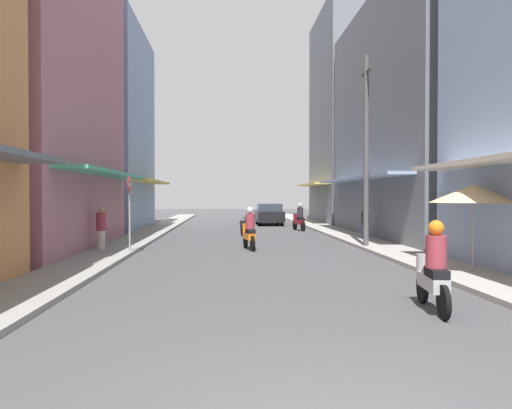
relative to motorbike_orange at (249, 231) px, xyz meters
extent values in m
plane|color=#424244|center=(0.08, 4.80, -0.70)|extent=(100.44, 100.44, 0.00)
cube|color=gray|center=(-4.81, 4.80, -0.64)|extent=(1.71, 53.65, 0.12)
cube|color=#9E9991|center=(4.98, 4.80, -0.64)|extent=(1.71, 53.65, 0.12)
cube|color=#B7727F|center=(-8.67, 0.32, 6.88)|extent=(6.00, 10.30, 15.16)
cube|color=#4CB28C|center=(-5.17, 0.32, 2.10)|extent=(1.10, 9.27, 0.12)
cube|color=#8CA5CC|center=(-8.67, 10.82, 5.09)|extent=(6.00, 8.83, 11.60)
cube|color=#EFD159|center=(-5.17, 10.82, 2.10)|extent=(1.10, 7.95, 0.12)
cube|color=slate|center=(8.83, 5.01, 4.96)|extent=(6.00, 13.86, 11.33)
cube|color=#8CA5CC|center=(5.33, 5.01, 2.10)|extent=(1.10, 12.48, 0.12)
cube|color=slate|center=(8.83, 16.80, 6.86)|extent=(6.00, 8.76, 15.13)
cube|color=#EFD159|center=(5.33, 16.80, 2.10)|extent=(1.10, 7.88, 0.12)
cylinder|color=black|center=(-0.11, 0.64, -0.42)|extent=(0.17, 0.57, 0.56)
cylinder|color=black|center=(0.10, -0.59, -0.42)|extent=(0.17, 0.57, 0.56)
cube|color=orange|center=(0.00, -0.02, -0.20)|extent=(0.44, 1.03, 0.24)
cube|color=black|center=(0.04, -0.22, 0.00)|extent=(0.37, 0.60, 0.14)
cylinder|color=orange|center=(-0.09, 0.52, 0.00)|extent=(0.28, 0.28, 0.45)
cylinder|color=black|center=(-0.09, 0.52, 0.25)|extent=(0.55, 0.12, 0.03)
cylinder|color=#99333F|center=(0.03, -0.17, 0.35)|extent=(0.34, 0.34, 0.55)
sphere|color=#B2B2B7|center=(0.03, -0.17, 0.75)|extent=(0.26, 0.26, 0.26)
cylinder|color=black|center=(3.14, 10.29, -0.42)|extent=(0.21, 0.56, 0.56)
cylinder|color=black|center=(3.44, 9.08, -0.42)|extent=(0.21, 0.56, 0.56)
cube|color=maroon|center=(3.30, 9.64, -0.20)|extent=(0.51, 1.04, 0.24)
cube|color=black|center=(3.35, 9.44, 0.00)|extent=(0.40, 0.61, 0.14)
cylinder|color=maroon|center=(3.17, 10.17, 0.00)|extent=(0.28, 0.28, 0.45)
cylinder|color=black|center=(3.17, 10.17, 0.25)|extent=(0.54, 0.16, 0.03)
cylinder|color=#262628|center=(3.34, 9.49, 0.35)|extent=(0.34, 0.34, 0.55)
sphere|color=#B2B2B7|center=(3.34, 9.49, 0.75)|extent=(0.26, 0.26, 0.26)
cylinder|color=black|center=(0.19, 4.89, -0.42)|extent=(0.18, 0.57, 0.56)
cylinder|color=black|center=(-0.05, 6.11, -0.42)|extent=(0.18, 0.57, 0.56)
cube|color=black|center=(0.06, 5.55, -0.20)|extent=(0.46, 1.03, 0.24)
cube|color=black|center=(0.02, 5.74, 0.00)|extent=(0.38, 0.60, 0.14)
cylinder|color=black|center=(0.16, 5.01, 0.00)|extent=(0.28, 0.28, 0.45)
cylinder|color=black|center=(0.16, 5.01, 0.25)|extent=(0.55, 0.13, 0.03)
cylinder|color=black|center=(2.80, -9.13, -0.42)|extent=(0.15, 0.57, 0.56)
cylinder|color=black|center=(2.65, -10.37, -0.42)|extent=(0.15, 0.57, 0.56)
cube|color=#B2B2B7|center=(2.72, -9.80, -0.20)|extent=(0.40, 1.03, 0.24)
cube|color=black|center=(2.69, -10.00, 0.00)|extent=(0.35, 0.59, 0.14)
cylinder|color=#B2B2B7|center=(2.79, -9.26, 0.00)|extent=(0.28, 0.28, 0.45)
cylinder|color=black|center=(2.79, -9.26, 0.25)|extent=(0.55, 0.10, 0.03)
cylinder|color=#99333F|center=(2.70, -9.95, 0.35)|extent=(0.34, 0.34, 0.55)
sphere|color=orange|center=(2.70, -9.95, 0.75)|extent=(0.26, 0.26, 0.26)
cube|color=black|center=(2.06, 15.33, -0.10)|extent=(1.77, 4.11, 0.70)
cube|color=#333D47|center=(2.07, 15.18, 0.45)|extent=(1.61, 2.10, 0.60)
cylinder|color=black|center=(1.31, 16.57, -0.38)|extent=(0.18, 0.64, 0.64)
cylinder|color=black|center=(2.81, 16.58, -0.38)|extent=(0.18, 0.64, 0.64)
cylinder|color=black|center=(1.32, 14.07, -0.38)|extent=(0.18, 0.64, 0.64)
cylinder|color=black|center=(2.82, 14.08, -0.38)|extent=(0.18, 0.64, 0.64)
cylinder|color=beige|center=(-5.26, -0.44, -0.33)|extent=(0.28, 0.28, 0.76)
cylinder|color=#99333F|center=(-5.26, -0.44, 0.37)|extent=(0.34, 0.34, 0.64)
sphere|color=tan|center=(-5.26, -0.44, 0.83)|extent=(0.22, 0.22, 0.22)
cylinder|color=#334C8C|center=(5.27, 3.21, -0.35)|extent=(0.28, 0.28, 0.71)
cylinder|color=#262628|center=(5.27, 3.21, 0.30)|extent=(0.34, 0.34, 0.60)
sphere|color=tan|center=(5.27, 3.21, 0.74)|extent=(0.22, 0.22, 0.22)
cylinder|color=#99999E|center=(5.28, -6.22, 0.34)|extent=(0.05, 0.05, 2.10)
cone|color=beige|center=(5.28, -6.22, 1.34)|extent=(2.12, 2.12, 0.45)
cylinder|color=#4C4C4F|center=(4.37, -0.02, 2.90)|extent=(0.20, 0.20, 7.20)
cylinder|color=#3F382D|center=(4.37, -0.02, 5.90)|extent=(0.08, 1.20, 0.08)
cylinder|color=gray|center=(-4.11, -1.23, 0.60)|extent=(0.07, 0.07, 2.60)
cylinder|color=red|center=(-4.11, -1.23, 1.65)|extent=(0.02, 0.60, 0.60)
cube|color=white|center=(-4.11, -1.23, 1.65)|extent=(0.03, 0.40, 0.10)
camera|label=1|loc=(-0.82, -17.95, 1.29)|focal=34.23mm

